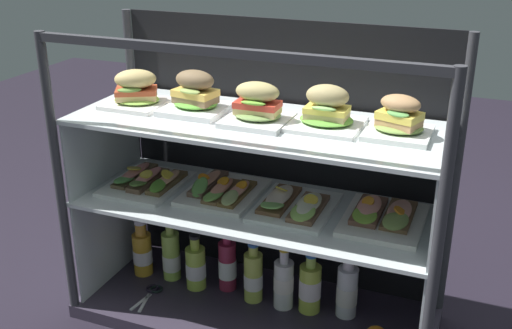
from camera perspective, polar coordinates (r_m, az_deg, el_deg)
ground_plane at (r=2.11m, az=-0.00°, el=-14.03°), size 6.00×6.00×0.02m
case_base_deck at (r=2.09m, az=-0.00°, el=-13.31°), size 1.14×0.46×0.04m
case_frame at (r=1.97m, az=1.52°, el=0.47°), size 1.14×0.46×0.94m
riser_lower_tier at (r=1.98m, az=-0.00°, el=-8.64°), size 1.08×0.40×0.35m
shelf_lower_glass at (r=1.89m, az=-0.00°, el=-3.91°), size 1.09×0.42×0.01m
riser_upper_tier at (r=1.84m, az=-0.00°, el=-0.18°), size 1.08×0.40×0.25m
shelf_upper_glass at (r=1.79m, az=-0.00°, el=3.77°), size 1.09×0.42×0.01m
plated_roll_sandwich_far_left at (r=1.97m, az=-10.96°, el=6.60°), size 0.18×0.18×0.11m
plated_roll_sandwich_far_right at (r=1.87m, az=-5.60°, el=6.26°), size 0.18×0.18×0.13m
plated_roll_sandwich_mid_left at (r=1.77m, az=0.13°, el=5.24°), size 0.18×0.18×0.12m
plated_roll_sandwich_right_of_center at (r=1.75m, az=6.52°, el=4.87°), size 0.20×0.20×0.12m
plated_roll_sandwich_mid_right at (r=1.71m, az=13.02°, el=3.94°), size 0.17×0.17×0.11m
open_sandwich_tray_mid_left at (r=2.04m, az=-9.96°, el=-1.48°), size 0.23×0.28×0.06m
open_sandwich_tray_near_left_corner at (r=1.95m, az=-3.18°, el=-2.39°), size 0.23×0.28×0.06m
open_sandwich_tray_left_of_center at (r=1.85m, az=3.52°, el=-3.73°), size 0.23×0.28×0.06m
open_sandwich_tray_right_of_center at (r=1.82m, az=11.59°, el=-4.67°), size 0.23×0.28×0.06m
juice_bottle_back_left at (r=2.24m, az=-10.40°, el=-7.90°), size 0.07×0.07×0.21m
juice_bottle_front_left_end at (r=2.19m, az=-7.80°, el=-8.29°), size 0.06×0.06×0.23m
juice_bottle_tucked_behind at (r=2.14m, az=-5.56°, el=-9.35°), size 0.07×0.07×0.20m
juice_bottle_front_second at (r=2.12m, az=-2.64°, el=-9.18°), size 0.06×0.06×0.23m
juice_bottle_back_right at (r=2.06m, az=-0.25°, el=-10.26°), size 0.06×0.06×0.21m
juice_bottle_front_fourth at (r=2.03m, az=2.56°, el=-10.79°), size 0.06×0.06×0.22m
juice_bottle_front_middle at (r=2.02m, az=4.99°, el=-11.15°), size 0.07×0.07×0.21m
juice_bottle_near_post at (r=2.01m, az=8.38°, el=-11.34°), size 0.07×0.07×0.23m
kitchen_scissors at (r=2.17m, az=-9.56°, el=-11.44°), size 0.07×0.16×0.01m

